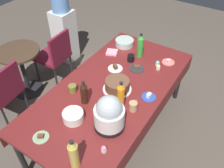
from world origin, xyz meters
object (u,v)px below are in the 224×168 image
object	(u,v)px
ceramic_snack_bowl	(73,116)
soda_bottle_orange_juice	(121,96)
dessert_plate_coral	(168,62)
dessert_plate_cobalt	(149,96)
cupcake_vanilla	(158,67)
frosted_layer_cake	(117,85)
coffee_mug_tan	(133,106)
soda_bottle_lime_soda	(140,46)
cupcake_berry	(158,63)
maroon_chair_left	(3,90)
dessert_plate_white	(115,68)
coffee_mug_black	(131,58)
dessert_plate_sage	(41,137)
cupcake_cocoa	(104,149)
maroon_chair_right	(55,54)
dessert_plate_charcoal	(137,68)
soda_bottle_ginger_ale	(74,154)
water_cooler	(64,29)
soda_bottle_cola	(84,93)
coffee_mug_olive	(73,88)
round_cafe_table	(21,64)
glass_salad_bowl	(125,42)
potluck_table	(112,91)
slow_cooker	(109,114)

from	to	relation	value
ceramic_snack_bowl	soda_bottle_orange_juice	bearing A→B (deg)	-38.54
dessert_plate_coral	dessert_plate_cobalt	bearing A→B (deg)	-174.31
cupcake_vanilla	frosted_layer_cake	bearing A→B (deg)	158.45
coffee_mug_tan	soda_bottle_lime_soda	bearing A→B (deg)	23.92
cupcake_berry	maroon_chair_left	size ratio (longest dim) A/B	0.08
dessert_plate_white	coffee_mug_black	xyz separation A→B (m)	(0.25, -0.08, 0.03)
dessert_plate_sage	soda_bottle_orange_juice	xyz separation A→B (m)	(0.70, -0.41, 0.15)
frosted_layer_cake	coffee_mug_black	bearing A→B (deg)	14.10
dessert_plate_cobalt	cupcake_cocoa	size ratio (longest dim) A/B	2.28
maroon_chair_right	dessert_plate_charcoal	bearing A→B (deg)	-88.40
soda_bottle_ginger_ale	water_cooler	bearing A→B (deg)	43.97
cupcake_berry	soda_bottle_cola	bearing A→B (deg)	159.44
cupcake_cocoa	soda_bottle_lime_soda	xyz separation A→B (m)	(1.42, 0.41, 0.12)
coffee_mug_tan	soda_bottle_orange_juice	bearing A→B (deg)	112.18
coffee_mug_olive	ceramic_snack_bowl	bearing A→B (deg)	-139.47
ceramic_snack_bowl	coffee_mug_tan	world-z (taller)	same
frosted_layer_cake	round_cafe_table	bearing A→B (deg)	91.83
coffee_mug_tan	maroon_chair_left	bearing A→B (deg)	103.02
frosted_layer_cake	coffee_mug_black	world-z (taller)	frosted_layer_cake
cupcake_cocoa	soda_bottle_lime_soda	bearing A→B (deg)	16.08
dessert_plate_cobalt	coffee_mug_tan	xyz separation A→B (m)	(-0.24, 0.06, 0.04)
soda_bottle_orange_juice	soda_bottle_ginger_ale	bearing A→B (deg)	-178.36
soda_bottle_lime_soda	soda_bottle_ginger_ale	bearing A→B (deg)	-170.15
cupcake_vanilla	ceramic_snack_bowl	bearing A→B (deg)	162.96
soda_bottle_ginger_ale	dessert_plate_coral	bearing A→B (deg)	-2.80
cupcake_berry	water_cooler	distance (m)	1.85
dessert_plate_white	dessert_plate_charcoal	bearing A→B (deg)	-57.90
glass_salad_bowl	coffee_mug_olive	size ratio (longest dim) A/B	1.98
dessert_plate_charcoal	soda_bottle_ginger_ale	bearing A→B (deg)	-172.42
dessert_plate_sage	cupcake_cocoa	distance (m)	0.59
dessert_plate_charcoal	coffee_mug_olive	xyz separation A→B (m)	(-0.72, 0.40, 0.03)
potluck_table	coffee_mug_tan	distance (m)	0.41
cupcake_berry	frosted_layer_cake	bearing A→B (deg)	163.80
coffee_mug_tan	water_cooler	world-z (taller)	water_cooler
dessert_plate_coral	cupcake_berry	xyz separation A→B (m)	(-0.13, 0.09, 0.02)
ceramic_snack_bowl	dessert_plate_charcoal	xyz separation A→B (m)	(1.03, -0.13, -0.04)
maroon_chair_right	coffee_mug_olive	bearing A→B (deg)	-125.66
soda_bottle_orange_juice	soda_bottle_lime_soda	world-z (taller)	soda_bottle_orange_juice
ceramic_snack_bowl	soda_bottle_cola	xyz separation A→B (m)	(0.25, 0.05, 0.08)
slow_cooker	maroon_chair_left	bearing A→B (deg)	92.90
water_cooler	soda_bottle_cola	bearing A→B (deg)	-131.42
potluck_table	dessert_plate_coral	xyz separation A→B (m)	(0.77, -0.34, 0.07)
potluck_table	slow_cooker	distance (m)	0.58
maroon_chair_right	round_cafe_table	size ratio (longest dim) A/B	1.18
dessert_plate_cobalt	soda_bottle_lime_soda	xyz separation A→B (m)	(0.62, 0.44, 0.14)
frosted_layer_cake	ceramic_snack_bowl	size ratio (longest dim) A/B	1.56
cupcake_cocoa	soda_bottle_cola	bearing A→B (deg)	52.51
dessert_plate_sage	frosted_layer_cake	bearing A→B (deg)	-14.82
round_cafe_table	ceramic_snack_bowl	bearing A→B (deg)	-110.43
dessert_plate_cobalt	soda_bottle_cola	distance (m)	0.68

